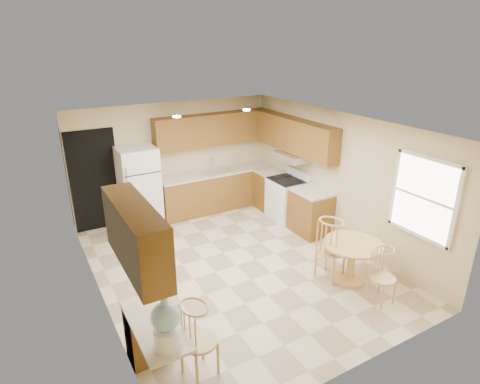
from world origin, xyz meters
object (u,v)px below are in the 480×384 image
refrigerator (139,188)px  stove (287,199)px  dining_table (352,256)px  chair_desk (202,337)px  chair_table_b (388,274)px  water_crock (166,325)px  chair_table_a (336,246)px

refrigerator → stove: (2.88, -1.22, -0.39)m
refrigerator → dining_table: 4.42m
refrigerator → chair_desk: bearing=-97.8°
stove → dining_table: bearing=-101.8°
stove → dining_table: (-0.52, -2.51, -0.01)m
stove → dining_table: stove is taller
chair_table_b → water_crock: (-3.40, -0.06, 0.53)m
dining_table → chair_table_b: (-0.00, -0.73, 0.07)m
chair_table_b → water_crock: water_crock is taller
refrigerator → water_crock: refrigerator is taller
dining_table → chair_desk: 3.02m
refrigerator → water_crock: 4.64m
refrigerator → chair_table_b: bearing=-62.2°
dining_table → chair_desk: bearing=-167.6°
refrigerator → chair_table_a: refrigerator is taller
refrigerator → chair_desk: 4.42m
chair_table_b → refrigerator: bearing=-64.8°
refrigerator → water_crock: bearing=-103.1°
chair_table_b → stove: bearing=-101.8°
dining_table → water_crock: size_ratio=1.50×
chair_desk → water_crock: bearing=-83.4°
refrigerator → dining_table: bearing=-57.8°
refrigerator → chair_desk: (-0.60, -4.37, -0.27)m
stove → chair_desk: stove is taller
stove → chair_table_b: (-0.52, -3.24, 0.06)m
dining_table → chair_table_a: size_ratio=0.90×
chair_desk → chair_table_a: bearing=95.0°
dining_table → chair_desk: (-2.95, -0.65, 0.14)m
chair_table_a → chair_table_b: size_ratio=1.21×
chair_table_b → chair_desk: (-2.95, 0.08, 0.06)m
refrigerator → chair_desk: size_ratio=1.77×
stove → chair_table_a: bearing=-107.7°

